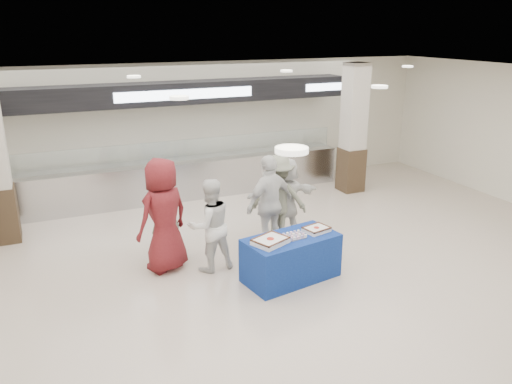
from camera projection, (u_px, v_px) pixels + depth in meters
name	position (u px, v px, depth m)	size (l,w,h in m)	color
ground	(284.00, 299.00, 7.69)	(14.00, 14.00, 0.00)	beige
serving_line	(185.00, 151.00, 12.03)	(8.70, 0.85, 2.80)	#B5B7BC
column_right	(353.00, 132.00, 12.39)	(0.55, 0.55, 3.20)	#342517
display_table	(291.00, 258.00, 8.23)	(1.55, 0.78, 0.75)	navy
sheet_cake_left	(270.00, 241.00, 7.84)	(0.63, 0.57, 0.11)	white
sheet_cake_right	(316.00, 229.00, 8.32)	(0.47, 0.40, 0.09)	white
cupcake_tray	(293.00, 236.00, 8.07)	(0.38, 0.30, 0.06)	#A1A1A5
civilian_maroon	(164.00, 215.00, 8.38)	(0.97, 0.63, 1.98)	maroon
soldier_a	(165.00, 214.00, 8.87)	(0.60, 0.40, 1.65)	slate
chef_tall	(210.00, 225.00, 8.42)	(0.79, 0.62, 1.63)	white
chef_short	(270.00, 204.00, 9.15)	(1.07, 0.45, 1.83)	white
soldier_b	(278.00, 198.00, 9.65)	(1.10, 0.63, 1.70)	slate
civilian_white	(286.00, 198.00, 9.78)	(1.51, 0.48, 1.63)	white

